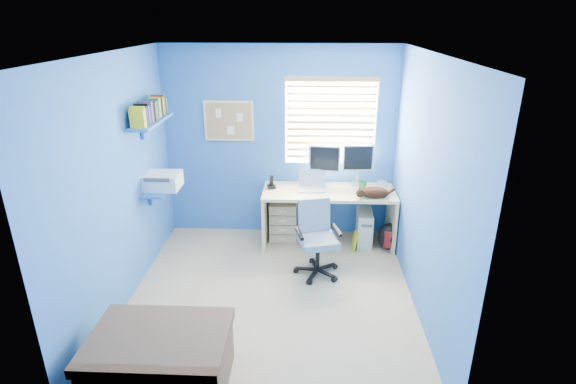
{
  "coord_description": "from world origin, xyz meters",
  "views": [
    {
      "loc": [
        0.36,
        -4.06,
        2.81
      ],
      "look_at": [
        0.15,
        0.65,
        0.95
      ],
      "focal_mm": 28.0,
      "sensor_mm": 36.0,
      "label": 1
    }
  ],
  "objects_px": {
    "desk": "(328,217)",
    "office_chair": "(317,247)",
    "tower_pc": "(364,227)",
    "laptop": "(312,182)",
    "cat": "(374,192)"
  },
  "relations": [
    {
      "from": "desk",
      "to": "cat",
      "type": "bearing_deg",
      "value": -20.22
    },
    {
      "from": "laptop",
      "to": "cat",
      "type": "bearing_deg",
      "value": -17.57
    },
    {
      "from": "laptop",
      "to": "cat",
      "type": "height_order",
      "value": "laptop"
    },
    {
      "from": "office_chair",
      "to": "laptop",
      "type": "bearing_deg",
      "value": 94.59
    },
    {
      "from": "laptop",
      "to": "tower_pc",
      "type": "relative_size",
      "value": 0.73
    },
    {
      "from": "office_chair",
      "to": "tower_pc",
      "type": "bearing_deg",
      "value": 49.82
    },
    {
      "from": "laptop",
      "to": "cat",
      "type": "xyz_separation_m",
      "value": [
        0.76,
        -0.22,
        -0.05
      ]
    },
    {
      "from": "desk",
      "to": "office_chair",
      "type": "distance_m",
      "value": 0.75
    },
    {
      "from": "office_chair",
      "to": "cat",
      "type": "bearing_deg",
      "value": 37.73
    },
    {
      "from": "desk",
      "to": "cat",
      "type": "relative_size",
      "value": 4.68
    },
    {
      "from": "laptop",
      "to": "cat",
      "type": "relative_size",
      "value": 0.92
    },
    {
      "from": "laptop",
      "to": "desk",
      "type": "bearing_deg",
      "value": -6.71
    },
    {
      "from": "tower_pc",
      "to": "office_chair",
      "type": "xyz_separation_m",
      "value": [
        -0.63,
        -0.75,
        0.1
      ]
    },
    {
      "from": "desk",
      "to": "office_chair",
      "type": "xyz_separation_m",
      "value": [
        -0.16,
        -0.74,
        -0.05
      ]
    },
    {
      "from": "laptop",
      "to": "tower_pc",
      "type": "bearing_deg",
      "value": -1.99
    }
  ]
}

